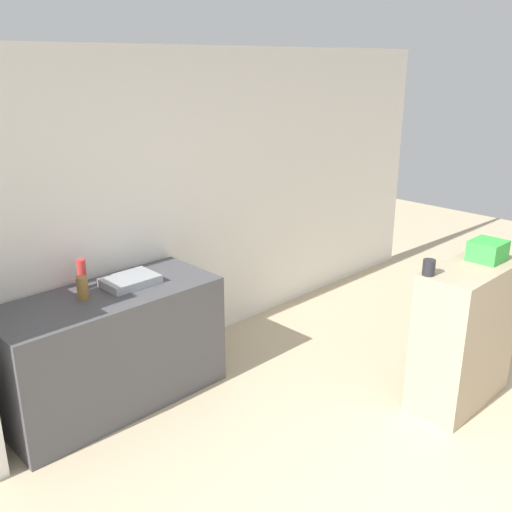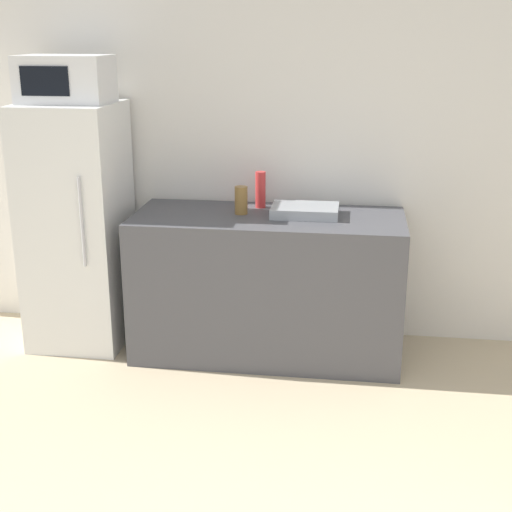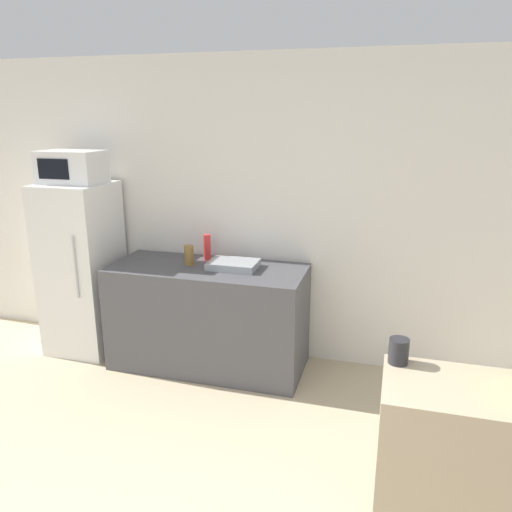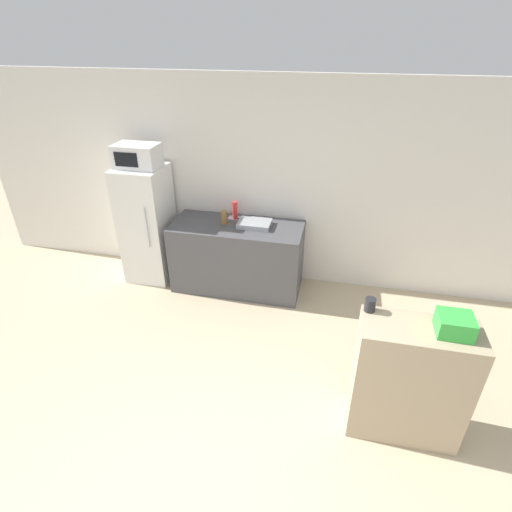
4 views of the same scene
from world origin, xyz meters
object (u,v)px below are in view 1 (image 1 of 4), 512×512
at_px(bottle_tall, 82,274).
at_px(basket, 488,251).
at_px(jar, 429,267).
at_px(bottle_short, 83,288).

xyz_separation_m(bottle_tall, basket, (2.18, -2.01, 0.16)).
xyz_separation_m(bottle_tall, jar, (1.60, -1.87, 0.14)).
height_order(bottle_tall, jar, jar).
height_order(bottle_tall, bottle_short, bottle_tall).
distance_m(bottle_tall, bottle_short, 0.20).
relative_size(basket, jar, 2.22).
height_order(bottle_tall, basket, basket).
bearing_deg(jar, bottle_short, 134.95).
bearing_deg(bottle_short, bottle_tall, 62.15).
distance_m(bottle_short, basket, 2.93).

